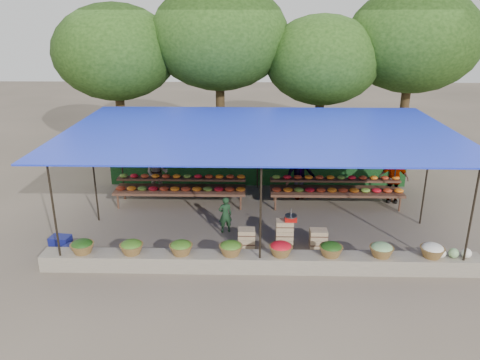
{
  "coord_description": "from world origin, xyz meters",
  "views": [
    {
      "loc": [
        -0.24,
        -12.75,
        5.89
      ],
      "look_at": [
        -0.55,
        0.2,
        1.25
      ],
      "focal_mm": 35.0,
      "sensor_mm": 36.0,
      "label": 1
    }
  ],
  "objects_px": {
    "blue_crate_front": "(73,250)",
    "blue_crate_back": "(61,242)",
    "vendor_seated": "(225,215)",
    "crate_counter": "(283,236)",
    "weighing_scale": "(291,218)"
  },
  "relations": [
    {
      "from": "weighing_scale",
      "to": "blue_crate_back",
      "type": "xyz_separation_m",
      "value": [
        -6.11,
        -0.14,
        -0.7
      ]
    },
    {
      "from": "crate_counter",
      "to": "vendor_seated",
      "type": "bearing_deg",
      "value": 150.99
    },
    {
      "from": "vendor_seated",
      "to": "blue_crate_front",
      "type": "relative_size",
      "value": 2.44
    },
    {
      "from": "crate_counter",
      "to": "blue_crate_front",
      "type": "height_order",
      "value": "crate_counter"
    },
    {
      "from": "crate_counter",
      "to": "blue_crate_back",
      "type": "relative_size",
      "value": 4.58
    },
    {
      "from": "blue_crate_front",
      "to": "blue_crate_back",
      "type": "height_order",
      "value": "blue_crate_back"
    },
    {
      "from": "crate_counter",
      "to": "blue_crate_back",
      "type": "distance_m",
      "value": 5.93
    },
    {
      "from": "blue_crate_back",
      "to": "crate_counter",
      "type": "bearing_deg",
      "value": 8.75
    },
    {
      "from": "blue_crate_front",
      "to": "blue_crate_back",
      "type": "distance_m",
      "value": 0.64
    },
    {
      "from": "vendor_seated",
      "to": "blue_crate_back",
      "type": "xyz_separation_m",
      "value": [
        -4.34,
        -1.02,
        -0.38
      ]
    },
    {
      "from": "crate_counter",
      "to": "blue_crate_back",
      "type": "height_order",
      "value": "crate_counter"
    },
    {
      "from": "blue_crate_back",
      "to": "blue_crate_front",
      "type": "bearing_deg",
      "value": -34.16
    },
    {
      "from": "blue_crate_back",
      "to": "vendor_seated",
      "type": "bearing_deg",
      "value": 20.59
    },
    {
      "from": "blue_crate_front",
      "to": "blue_crate_back",
      "type": "bearing_deg",
      "value": 163.01
    },
    {
      "from": "crate_counter",
      "to": "weighing_scale",
      "type": "bearing_deg",
      "value": 0.0
    }
  ]
}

